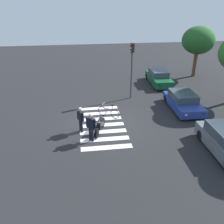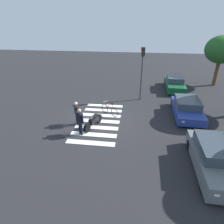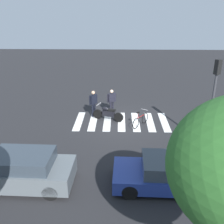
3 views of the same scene
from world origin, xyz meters
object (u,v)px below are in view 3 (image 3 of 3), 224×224
officer_by_motorcycle (93,102)px  traffic_light_pole (214,90)px  officer_on_foot (112,100)px  car_blue_hatchback (167,173)px  leaning_bicycle (140,120)px  police_motorcycle (108,114)px  car_grey_coupe (20,170)px

officer_by_motorcycle → traffic_light_pole: bearing=149.6°
officer_on_foot → car_blue_hatchback: size_ratio=0.40×
leaning_bicycle → traffic_light_pole: bearing=145.3°
leaning_bicycle → officer_on_foot: size_ratio=0.83×
police_motorcycle → officer_by_motorcycle: officer_by_motorcycle is taller
officer_on_foot → leaning_bicycle: bearing=132.5°
car_blue_hatchback → traffic_light_pole: traffic_light_pole is taller
police_motorcycle → car_blue_hatchback: size_ratio=0.47×
leaning_bicycle → traffic_light_pole: traffic_light_pole is taller
officer_by_motorcycle → leaning_bicycle: bearing=154.8°
officer_by_motorcycle → car_blue_hatchback: bearing=116.8°
car_grey_coupe → car_blue_hatchback: bearing=-179.3°
officer_by_motorcycle → car_grey_coupe: size_ratio=0.40×
officer_on_foot → officer_by_motorcycle: size_ratio=0.95×
leaning_bicycle → car_blue_hatchback: size_ratio=0.33×
leaning_bicycle → officer_on_foot: officer_on_foot is taller
police_motorcycle → car_grey_coupe: bearing=63.7°
car_grey_coupe → leaning_bicycle: bearing=-132.2°
officer_on_foot → car_grey_coupe: 8.51m
police_motorcycle → officer_on_foot: officer_on_foot is taller
officer_on_foot → car_grey_coupe: bearing=66.0°
officer_on_foot → traffic_light_pole: bearing=140.2°
leaning_bicycle → officer_by_motorcycle: (2.98, -1.41, 0.64)m
car_grey_coupe → traffic_light_pole: (-8.54, -3.53, 2.32)m
officer_on_foot → car_blue_hatchback: 8.08m
officer_by_motorcycle → traffic_light_pole: (-6.27, 3.68, 1.98)m
car_blue_hatchback → officer_by_motorcycle: bearing=-63.2°
officer_by_motorcycle → car_blue_hatchback: size_ratio=0.42×
police_motorcycle → car_blue_hatchback: car_blue_hatchback is taller
car_blue_hatchback → car_grey_coupe: size_ratio=0.95×
car_grey_coupe → officer_on_foot: bearing=-114.0°
police_motorcycle → car_blue_hatchback: bearing=111.8°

